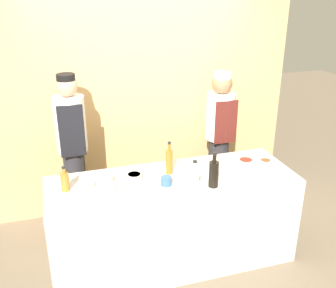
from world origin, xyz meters
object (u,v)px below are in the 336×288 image
Objects in this scene: sauce_bowl_yellow at (108,188)px; chef_right at (219,136)px; sauce_bowl_orange at (87,185)px; bottle_clear at (195,177)px; bottle_soy at (214,173)px; cutting_board at (201,171)px; bottle_vinegar at (65,181)px; bottle_amber at (170,161)px; cup_cream at (108,179)px; sauce_bowl_brown at (265,162)px; chef_left at (73,148)px; sauce_bowl_red at (246,162)px; cup_blue at (166,181)px; sauce_bowl_green at (134,177)px.

chef_right reaches higher than sauce_bowl_yellow.
sauce_bowl_orange is at bearing 150.34° from sauce_bowl_yellow.
bottle_soy is (0.16, -0.04, 0.03)m from bottle_clear.
bottle_vinegar is (-1.23, 0.01, 0.08)m from cutting_board.
bottle_amber reaches higher than bottle_clear.
sauce_bowl_yellow is at bearing -99.31° from cup_cream.
sauce_bowl_yellow is at bearing -174.12° from cutting_board.
sauce_bowl_brown is at bearing -1.43° from sauce_bowl_orange.
bottle_soy is 1.52m from chef_left.
cutting_board is at bearing 89.39° from bottle_soy.
bottle_vinegar is at bearing -157.02° from chef_right.
chef_left is 1.63m from chef_right.
chef_left is at bearing 155.18° from sauce_bowl_red.
chef_right is (0.81, 0.70, -0.10)m from bottle_amber.
chef_left reaches higher than chef_right.
bottle_amber is at bearing -139.35° from chef_right.
bottle_clear is 0.79× the size of bottle_amber.
bottle_clear is 1.10m from bottle_vinegar.
cup_blue is at bearing -20.88° from cup_cream.
bottle_clear reaches higher than cup_cream.
sauce_bowl_brown is 0.30× the size of cutting_board.
cup_blue is 0.06× the size of chef_left.
bottle_vinegar is at bearing 169.23° from cup_blue.
chef_right reaches higher than cup_cream.
sauce_bowl_orange is 0.77m from bottle_amber.
sauce_bowl_brown is at bearing -3.17° from cutting_board.
sauce_bowl_brown is 0.36× the size of bottle_soy.
sauce_bowl_red is at bearing -93.73° from chef_right.
cup_cream is at bearing 157.99° from bottle_clear.
chef_right is (1.58, 0.75, -0.01)m from sauce_bowl_orange.
cup_blue reaches higher than sauce_bowl_green.
cup_cream reaches higher than sauce_bowl_green.
cup_blue is 0.06× the size of chef_right.
bottle_soy reaches higher than cutting_board.
cup_cream is (0.37, 0.02, -0.05)m from bottle_vinegar.
chef_left is (-0.25, 0.72, 0.03)m from cup_cream.
sauce_bowl_red is 0.47m from cutting_board.
bottle_clear is (-0.64, -0.27, 0.07)m from sauce_bowl_red.
sauce_bowl_yellow is at bearing -17.02° from bottle_vinegar.
bottle_soy reaches higher than sauce_bowl_brown.
sauce_bowl_brown is 0.37× the size of bottle_amber.
sauce_bowl_yellow is 1.54m from sauce_bowl_brown.
sauce_bowl_green is 0.30m from cup_blue.
sauce_bowl_red is 0.09× the size of chef_left.
sauce_bowl_green is at bearing 153.52° from bottle_soy.
bottle_amber is (-0.29, 0.06, 0.11)m from cutting_board.
bottle_clear reaches higher than sauce_bowl_brown.
cutting_board is at bearing -0.36° from sauce_bowl_orange.
sauce_bowl_yellow is at bearing -165.62° from bottle_amber.
chef_left is at bearing 94.12° from sauce_bowl_orange.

